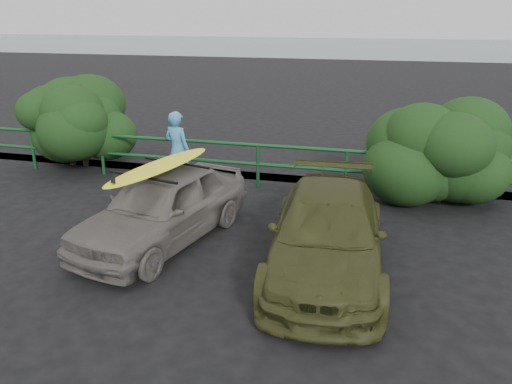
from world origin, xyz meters
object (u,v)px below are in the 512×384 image
Objects in this scene: guardrail at (217,163)px; surfboard at (160,166)px; sedan at (163,206)px; man at (178,150)px; olive_vehicle at (327,233)px.

surfboard is (0.11, -3.22, 0.86)m from guardrail.
sedan is 2.87m from man.
surfboard is at bearing 103.25° from sedan.
olive_vehicle is 1.59× the size of surfboard.
guardrail is 3.68× the size of sedan.
sedan is at bearing 124.92° from man.
surfboard is (-2.90, 0.33, 0.77)m from olive_vehicle.
guardrail is 3.34m from surfboard.
olive_vehicle is at bearing 158.28° from man.
guardrail is 3.23m from sedan.
sedan is at bearing 169.41° from olive_vehicle.
sedan is (0.11, -3.22, 0.13)m from guardrail.
olive_vehicle reaches higher than guardrail.
surfboard is at bearing 124.92° from man.
surfboard reaches higher than guardrail.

